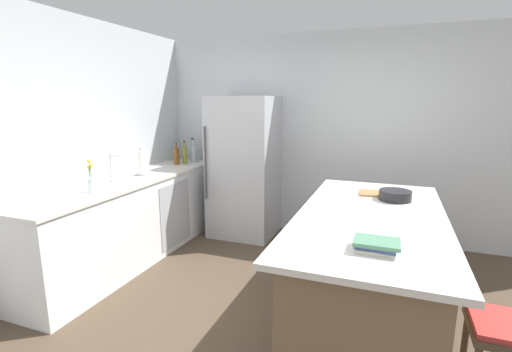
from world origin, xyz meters
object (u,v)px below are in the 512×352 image
vinegar_bottle (184,154)px  paper_towel_roll (141,164)px  kitchen_island (367,269)px  bar_stool (506,343)px  gin_bottle (192,151)px  cookbook_stack (377,245)px  mixing_bowl (395,195)px  refrigerator (244,167)px  sink_faucet (112,167)px  cutting_board (377,194)px  soda_bottle (193,153)px  whiskey_bottle (176,156)px  olive_oil_bottle (185,155)px  flower_vase (91,182)px

vinegar_bottle → paper_towel_roll: bearing=-89.8°
kitchen_island → bar_stool: 1.07m
paper_towel_roll → gin_bottle: 1.13m
kitchen_island → bar_stool: (0.74, -0.78, 0.07)m
cookbook_stack → mixing_bowl: bearing=85.4°
bar_stool → cookbook_stack: bearing=175.1°
refrigerator → sink_faucet: bearing=-124.0°
kitchen_island → cutting_board: bearing=88.7°
refrigerator → soda_bottle: bearing=175.3°
refrigerator → whiskey_bottle: refrigerator is taller
vinegar_bottle → mixing_bowl: vinegar_bottle is taller
sink_faucet → paper_towel_roll: 0.40m
olive_oil_bottle → whiskey_bottle: 0.12m
olive_oil_bottle → cookbook_stack: bearing=-39.8°
paper_towel_roll → sink_faucet: bearing=-97.6°
sink_faucet → flower_vase: size_ratio=0.97×
paper_towel_roll → whiskey_bottle: bearing=91.0°
flower_vase → gin_bottle: gin_bottle is taller
gin_bottle → whiskey_bottle: 0.37m
whiskey_bottle → cutting_board: (2.58, -0.70, -0.11)m
whiskey_bottle → mixing_bowl: (2.74, -0.85, -0.08)m
refrigerator → cookbook_stack: bearing=-52.2°
soda_bottle → cutting_board: (2.49, -0.98, -0.12)m
olive_oil_bottle → mixing_bowl: olive_oil_bottle is taller
refrigerator → flower_vase: bearing=-114.3°
cookbook_stack → cutting_board: 1.35m
flower_vase → bar_stool: bearing=-9.5°
bar_stool → soda_bottle: 4.03m
vinegar_bottle → cutting_board: vinegar_bottle is taller
kitchen_island → sink_faucet: 2.69m
kitchen_island → paper_towel_roll: bearing=167.3°
soda_bottle → paper_towel_roll: bearing=-94.5°
kitchen_island → refrigerator: size_ratio=1.23×
bar_stool → olive_oil_bottle: 3.94m
refrigerator → flower_vase: size_ratio=5.87×
olive_oil_bottle → flower_vase: bearing=-89.9°
sink_faucet → soda_bottle: soda_bottle is taller
refrigerator → gin_bottle: size_ratio=5.68×
refrigerator → olive_oil_bottle: 0.83m
mixing_bowl → refrigerator: bearing=150.1°
flower_vase → vinegar_bottle: 1.75m
sink_faucet → cutting_board: 2.67m
vinegar_bottle → cookbook_stack: size_ratio=1.16×
cookbook_stack → refrigerator: bearing=127.8°
sink_faucet → vinegar_bottle: size_ratio=1.01×
flower_vase → kitchen_island: bearing=5.4°
kitchen_island → olive_oil_bottle: 2.93m
bar_stool → vinegar_bottle: bearing=145.3°
flower_vase → cookbook_stack: bearing=-10.7°
olive_oil_bottle → cutting_board: bearing=-17.5°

